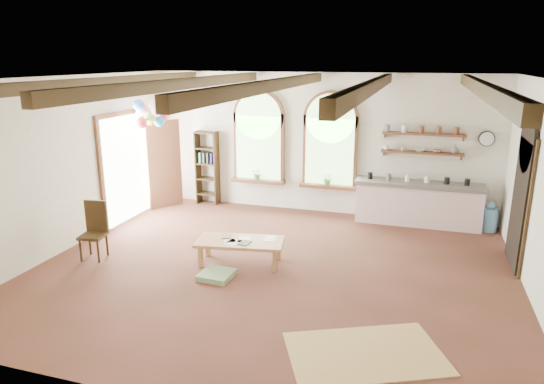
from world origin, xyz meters
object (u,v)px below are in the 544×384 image
at_px(kitchen_counter, 418,203).
at_px(balloon_cluster, 151,114).
at_px(side_chair, 94,242).
at_px(coffee_table, 240,243).

height_order(kitchen_counter, balloon_cluster, balloon_cluster).
xyz_separation_m(kitchen_counter, side_chair, (-5.53, -3.65, -0.18)).
relative_size(coffee_table, balloon_cluster, 1.39).
relative_size(kitchen_counter, coffee_table, 1.67).
bearing_deg(kitchen_counter, balloon_cluster, -168.77).
height_order(coffee_table, balloon_cluster, balloon_cluster).
bearing_deg(balloon_cluster, side_chair, -85.98).
distance_m(kitchen_counter, balloon_cluster, 6.11).
xyz_separation_m(kitchen_counter, coffee_table, (-2.93, -3.10, -0.09)).
height_order(kitchen_counter, side_chair, side_chair).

